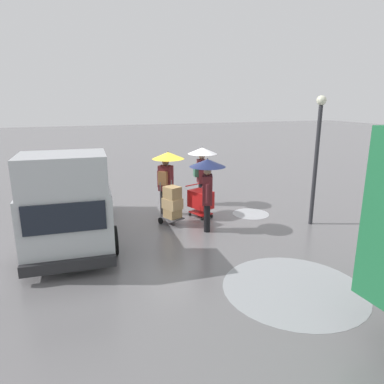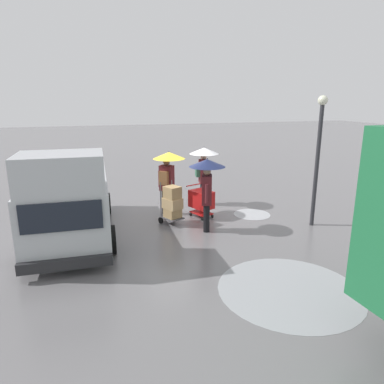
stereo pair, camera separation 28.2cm
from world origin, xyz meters
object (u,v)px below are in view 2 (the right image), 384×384
object	(u,v)px
street_lamp	(318,148)
pedestrian_black_side	(207,178)
pedestrian_pink_side	(168,168)
hand_dolly_boxes	(172,203)
cargo_van_parked_right	(70,197)
pedestrian_white_side	(203,163)
shopping_cart_vendor	(201,200)

from	to	relation	value
street_lamp	pedestrian_black_side	bearing A→B (deg)	-10.97
pedestrian_pink_side	street_lamp	distance (m)	4.67
hand_dolly_boxes	pedestrian_pink_side	size ratio (longest dim) A/B	0.61
cargo_van_parked_right	pedestrian_pink_side	distance (m)	3.28
cargo_van_parked_right	pedestrian_white_side	world-z (taller)	cargo_van_parked_right
pedestrian_pink_side	street_lamp	xyz separation A→B (m)	(-3.92, 2.40, 0.80)
shopping_cart_vendor	hand_dolly_boxes	bearing A→B (deg)	19.56
hand_dolly_boxes	pedestrian_white_side	distance (m)	2.49
shopping_cart_vendor	street_lamp	distance (m)	3.91
hand_dolly_boxes	pedestrian_black_side	xyz separation A→B (m)	(-0.83, 0.79, 0.90)
pedestrian_pink_side	pedestrian_black_side	bearing A→B (deg)	111.35
pedestrian_pink_side	pedestrian_white_side	bearing A→B (deg)	-155.55
pedestrian_black_side	pedestrian_white_side	bearing A→B (deg)	-107.96
pedestrian_black_side	street_lamp	size ratio (longest dim) A/B	0.56
cargo_van_parked_right	street_lamp	bearing A→B (deg)	169.77
pedestrian_black_side	street_lamp	world-z (taller)	street_lamp
hand_dolly_boxes	pedestrian_white_side	bearing A→B (deg)	-134.29
cargo_van_parked_right	street_lamp	distance (m)	7.18
hand_dolly_boxes	pedestrian_pink_side	bearing A→B (deg)	-97.62
pedestrian_white_side	street_lamp	size ratio (longest dim) A/B	0.56
pedestrian_pink_side	shopping_cart_vendor	bearing A→B (deg)	147.87
shopping_cart_vendor	street_lamp	world-z (taller)	street_lamp
pedestrian_pink_side	pedestrian_black_side	xyz separation A→B (m)	(-0.69, 1.77, 0.01)
cargo_van_parked_right	pedestrian_white_side	xyz separation A→B (m)	(-4.54, -1.82, 0.39)
cargo_van_parked_right	pedestrian_white_side	distance (m)	4.91
hand_dolly_boxes	pedestrian_black_side	distance (m)	1.46
cargo_van_parked_right	street_lamp	xyz separation A→B (m)	(-6.97, 1.26, 1.19)
pedestrian_black_side	hand_dolly_boxes	bearing A→B (deg)	-43.76
pedestrian_white_side	hand_dolly_boxes	bearing A→B (deg)	45.71
hand_dolly_boxes	pedestrian_pink_side	world-z (taller)	pedestrian_pink_side
pedestrian_pink_side	street_lamp	bearing A→B (deg)	148.52
shopping_cart_vendor	hand_dolly_boxes	distance (m)	1.16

